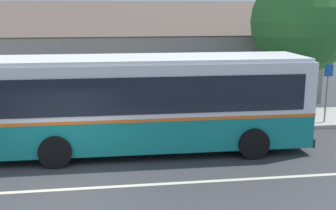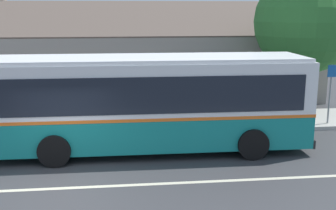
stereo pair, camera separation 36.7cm
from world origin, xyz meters
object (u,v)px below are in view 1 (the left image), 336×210
Objects in this scene: transit_bus at (148,101)px; street_tree_primary at (304,24)px; bench_by_building at (1,120)px; bench_down_street at (107,114)px; bus_stop_sign at (327,86)px.

street_tree_primary reaches higher than transit_bus.
bench_by_building is 0.23× the size of street_tree_primary.
transit_bus is at bearing -150.68° from street_tree_primary.
bench_by_building is (-5.41, 2.65, -1.15)m from transit_bus.
street_tree_primary is at bearing 7.03° from bench_down_street.
bench_down_street is at bearing -172.97° from street_tree_primary.
bench_by_building is at bearing -173.58° from street_tree_primary.
transit_bus is 4.45× the size of bus_stop_sign.
street_tree_primary is 3.14m from bus_stop_sign.
bench_by_building is 13.22m from street_tree_primary.
transit_bus is 7.76m from bus_stop_sign.
transit_bus reaches higher than bench_down_street.
bench_by_building is at bearing 177.52° from bus_stop_sign.
bench_down_street is at bearing 174.09° from bus_stop_sign.
bench_by_building is 0.63× the size of bus_stop_sign.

